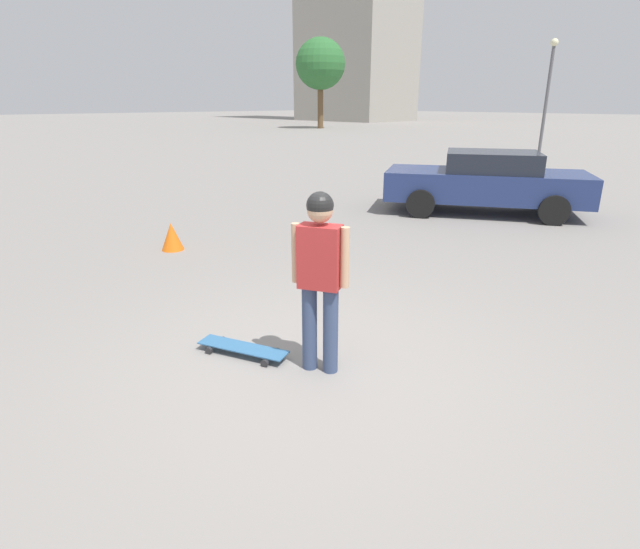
% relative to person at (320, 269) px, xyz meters
% --- Properties ---
extents(ground_plane, '(220.00, 220.00, 0.00)m').
position_rel_person_xyz_m(ground_plane, '(0.00, 0.00, -0.98)').
color(ground_plane, gray).
extents(person, '(0.35, 0.47, 1.65)m').
position_rel_person_xyz_m(person, '(0.00, 0.00, 0.00)').
color(person, '#38476B').
rests_on(person, ground_plane).
extents(skateboard, '(0.56, 0.94, 0.08)m').
position_rel_person_xyz_m(skateboard, '(-0.36, 0.72, -0.91)').
color(skateboard, '#336693').
rests_on(skateboard, ground_plane).
extents(car_parked_near, '(3.67, 4.49, 1.34)m').
position_rel_person_xyz_m(car_parked_near, '(7.37, 2.47, -0.28)').
color(car_parked_near, navy).
rests_on(car_parked_near, ground_plane).
extents(tree_distant, '(4.42, 4.42, 7.75)m').
position_rel_person_xyz_m(tree_distant, '(30.31, 31.82, 4.51)').
color(tree_distant, brown).
rests_on(tree_distant, ground_plane).
extents(traffic_cone, '(0.37, 0.37, 0.46)m').
position_rel_person_xyz_m(traffic_cone, '(0.93, 4.55, -0.75)').
color(traffic_cone, orange).
rests_on(traffic_cone, ground_plane).
extents(lamp_post, '(0.28, 0.28, 4.52)m').
position_rel_person_xyz_m(lamp_post, '(17.07, 5.57, 1.74)').
color(lamp_post, '#59595E').
rests_on(lamp_post, ground_plane).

